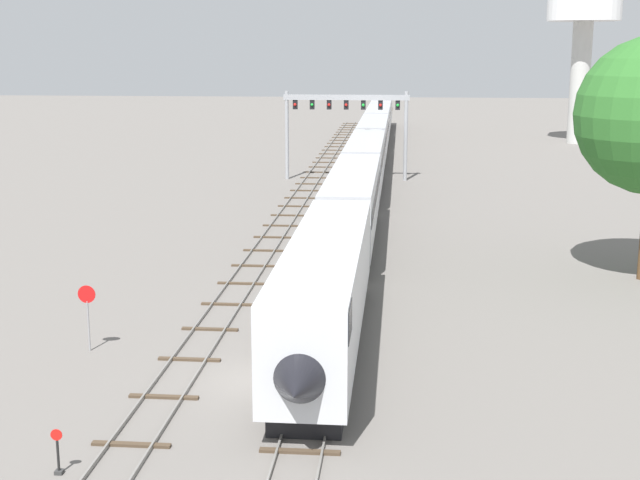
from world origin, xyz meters
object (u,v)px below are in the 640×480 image
object	(u,v)px
signal_gantry	(346,115)
stop_sign	(88,309)
passenger_train	(370,150)
water_tower	(584,14)
switch_stand	(58,458)

from	to	relation	value
signal_gantry	stop_sign	world-z (taller)	signal_gantry
passenger_train	stop_sign	bearing A→B (deg)	-100.65
stop_sign	signal_gantry	bearing A→B (deg)	81.27
water_tower	switch_stand	distance (m)	104.73
signal_gantry	switch_stand	xyz separation A→B (m)	(-4.85, -61.35, -5.80)
water_tower	passenger_train	bearing A→B (deg)	-128.27
passenger_train	switch_stand	bearing A→B (deg)	-96.33
water_tower	switch_stand	size ratio (longest dim) A/B	14.77
switch_stand	passenger_train	bearing A→B (deg)	83.67
passenger_train	switch_stand	world-z (taller)	passenger_train
switch_stand	water_tower	bearing A→B (deg)	70.97
water_tower	signal_gantry	bearing A→B (deg)	-128.41
switch_stand	signal_gantry	bearing A→B (deg)	85.48
stop_sign	switch_stand	bearing A→B (deg)	-75.05
signal_gantry	water_tower	size ratio (longest dim) A/B	0.56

